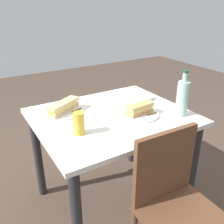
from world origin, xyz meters
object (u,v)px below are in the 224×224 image
object	(u,v)px
plate_near	(140,114)
knife_far	(72,112)
plate_far	(64,112)
baguette_sandwich_far	(63,107)
dining_table	(112,131)
knife_near	(147,115)
olive_bowl	(147,98)
chair_far	(175,202)
baguette_sandwich_near	(140,109)
water_bottle	(182,98)
beer_glass	(79,123)

from	to	relation	value
plate_near	knife_far	world-z (taller)	knife_far
plate_far	baguette_sandwich_far	bearing A→B (deg)	0.00
dining_table	knife_near	size ratio (longest dim) A/B	5.54
baguette_sandwich_far	olive_bowl	xyz separation A→B (m)	(-0.64, 0.09, -0.03)
dining_table	chair_far	world-z (taller)	chair_far
baguette_sandwich_near	knife_far	distance (m)	0.45
water_bottle	knife_near	bearing A→B (deg)	-18.58
knife_far	water_bottle	bearing A→B (deg)	148.38
plate_near	baguette_sandwich_far	distance (m)	0.51
plate_near	baguette_sandwich_far	xyz separation A→B (m)	(0.42, -0.30, 0.04)
olive_bowl	chair_far	bearing A→B (deg)	62.73
baguette_sandwich_far	knife_far	world-z (taller)	baguette_sandwich_far
knife_far	olive_bowl	bearing A→B (deg)	175.83
water_bottle	dining_table	bearing A→B (deg)	-31.13
water_bottle	olive_bowl	bearing A→B (deg)	-86.89
chair_far	baguette_sandwich_near	distance (m)	0.61
chair_far	water_bottle	bearing A→B (deg)	-135.48
plate_near	knife_far	bearing A→B (deg)	-33.59
plate_far	baguette_sandwich_near	bearing A→B (deg)	144.57
water_bottle	beer_glass	world-z (taller)	water_bottle
baguette_sandwich_near	water_bottle	world-z (taller)	water_bottle
baguette_sandwich_near	plate_near	bearing A→B (deg)	153.43
plate_near	beer_glass	bearing A→B (deg)	1.96
baguette_sandwich_near	knife_near	world-z (taller)	baguette_sandwich_near
dining_table	olive_bowl	xyz separation A→B (m)	(-0.37, -0.10, 0.14)
baguette_sandwich_near	knife_near	size ratio (longest dim) A/B	1.06
plate_near	plate_far	xyz separation A→B (m)	(0.42, -0.30, 0.00)
baguette_sandwich_near	baguette_sandwich_far	bearing A→B (deg)	-35.43
knife_near	plate_far	xyz separation A→B (m)	(0.43, -0.35, -0.01)
baguette_sandwich_near	olive_bowl	world-z (taller)	baguette_sandwich_near
dining_table	baguette_sandwich_far	size ratio (longest dim) A/B	3.86
knife_near	plate_far	world-z (taller)	knife_near
plate_near	water_bottle	distance (m)	0.30
plate_far	olive_bowl	size ratio (longest dim) A/B	2.53
plate_near	plate_far	size ratio (longest dim) A/B	1.00
chair_far	plate_near	bearing A→B (deg)	-106.10
plate_far	olive_bowl	bearing A→B (deg)	172.05
baguette_sandwich_near	chair_far	bearing A→B (deg)	73.90
plate_near	knife_far	size ratio (longest dim) A/B	1.39
baguette_sandwich_near	olive_bowl	xyz separation A→B (m)	(-0.22, -0.21, -0.03)
knife_near	baguette_sandwich_near	bearing A→B (deg)	-72.55
plate_near	beer_glass	xyz separation A→B (m)	(0.44, 0.02, 0.06)
water_bottle	olive_bowl	size ratio (longest dim) A/B	3.10
chair_far	water_bottle	distance (m)	0.66
baguette_sandwich_far	beer_glass	xyz separation A→B (m)	(0.03, 0.31, 0.02)
chair_far	olive_bowl	bearing A→B (deg)	-117.27
dining_table	knife_far	size ratio (longest dim) A/B	5.63
knife_near	baguette_sandwich_far	xyz separation A→B (m)	(0.43, -0.35, 0.03)
chair_far	beer_glass	distance (m)	0.66
baguette_sandwich_near	knife_far	bearing A→B (deg)	-33.59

